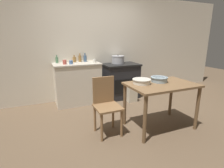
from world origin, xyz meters
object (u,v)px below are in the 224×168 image
(stove, at_px, (120,81))
(mixing_bowl_small, at_px, (142,81))
(work_table, at_px, (161,90))
(mixing_bowl_large, at_px, (159,79))
(bottle_left, at_px, (74,59))
(bottle_center_left, at_px, (85,58))
(stock_pot, at_px, (118,60))
(bottle_far_left, at_px, (57,60))
(chair, at_px, (106,104))
(cup_center, at_px, (71,62))
(bottle_mid_left, at_px, (80,58))
(cup_mid_right, at_px, (65,62))
(flour_sack, at_px, (132,94))
(cup_center_right, at_px, (94,61))

(stove, xyz_separation_m, mixing_bowl_small, (-0.38, -1.57, 0.39))
(work_table, xyz_separation_m, mixing_bowl_large, (0.03, 0.11, 0.16))
(bottle_left, distance_m, bottle_center_left, 0.26)
(stock_pot, distance_m, bottle_far_left, 1.49)
(bottle_center_left, bearing_deg, bottle_left, -178.50)
(chair, distance_m, stock_pot, 1.91)
(work_table, height_order, stock_pot, stock_pot)
(stock_pot, height_order, cup_center, stock_pot)
(bottle_mid_left, relative_size, cup_center, 2.44)
(work_table, distance_m, bottle_left, 2.20)
(stove, height_order, work_table, stove)
(bottle_left, height_order, bottle_center_left, bottle_center_left)
(stove, distance_m, work_table, 1.72)
(cup_center, distance_m, cup_mid_right, 0.14)
(flour_sack, bearing_deg, cup_center_right, 156.90)
(bottle_center_left, relative_size, cup_mid_right, 2.13)
(mixing_bowl_large, bearing_deg, work_table, -106.37)
(work_table, bearing_deg, cup_center_right, 111.72)
(bottle_far_left, height_order, cup_center_right, bottle_far_left)
(bottle_center_left, bearing_deg, bottle_mid_left, 171.85)
(stock_pot, xyz_separation_m, bottle_left, (-1.09, 0.10, 0.04))
(mixing_bowl_small, xyz_separation_m, bottle_far_left, (-1.14, 1.79, 0.20))
(bottle_mid_left, bearing_deg, stove, -12.40)
(flour_sack, relative_size, bottle_left, 2.30)
(mixing_bowl_small, height_order, cup_center, cup_center)
(work_table, height_order, chair, chair)
(mixing_bowl_small, distance_m, bottle_mid_left, 1.90)
(cup_mid_right, bearing_deg, mixing_bowl_small, -56.57)
(work_table, xyz_separation_m, bottle_far_left, (-1.44, 1.92, 0.36))
(bottle_far_left, relative_size, bottle_mid_left, 0.88)
(bottle_center_left, height_order, cup_mid_right, bottle_center_left)
(mixing_bowl_large, height_order, bottle_far_left, bottle_far_left)
(mixing_bowl_small, relative_size, bottle_far_left, 1.68)
(work_table, distance_m, cup_center_right, 1.77)
(stove, bearing_deg, bottle_left, 170.31)
(stock_pot, bearing_deg, cup_center_right, -165.70)
(chair, distance_m, bottle_far_left, 1.87)
(chair, distance_m, bottle_center_left, 1.78)
(bottle_far_left, bearing_deg, cup_center_right, -20.52)
(work_table, height_order, cup_mid_right, cup_mid_right)
(cup_center, bearing_deg, cup_center_right, -0.90)
(stove, relative_size, chair, 0.97)
(bottle_far_left, bearing_deg, mixing_bowl_small, -57.58)
(mixing_bowl_small, relative_size, cup_center_right, 3.67)
(mixing_bowl_large, relative_size, bottle_left, 1.73)
(cup_center, relative_size, cup_mid_right, 0.88)
(bottle_left, distance_m, cup_center_right, 0.49)
(cup_mid_right, bearing_deg, bottle_mid_left, 33.56)
(flour_sack, distance_m, bottle_center_left, 1.43)
(cup_center_right, bearing_deg, work_table, -68.28)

